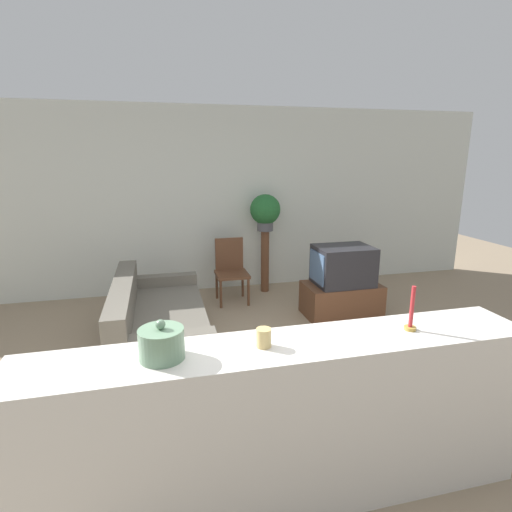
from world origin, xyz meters
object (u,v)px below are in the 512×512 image
object	(u,v)px
television	(343,265)
wooden_chair	(231,268)
decorative_bowl	(162,343)
couch	(157,325)
potted_plant	(265,211)

from	to	relation	value
television	wooden_chair	distance (m)	1.55
television	decorative_bowl	distance (m)	3.41
couch	potted_plant	distance (m)	2.41
television	potted_plant	distance (m)	1.45
potted_plant	decorative_bowl	bearing A→B (deg)	-112.54
couch	decorative_bowl	xyz separation A→B (m)	(0.06, -2.14, 0.82)
wooden_chair	decorative_bowl	size ratio (longest dim) A/B	3.85
wooden_chair	potted_plant	size ratio (longest dim) A/B	1.65
couch	wooden_chair	size ratio (longest dim) A/B	2.16
couch	television	bearing A→B (deg)	9.93
couch	potted_plant	bearing A→B (deg)	44.07
wooden_chair	potted_plant	xyz separation A→B (m)	(0.57, 0.27, 0.75)
couch	decorative_bowl	size ratio (longest dim) A/B	8.33
couch	wooden_chair	xyz separation A→B (m)	(1.02, 1.27, 0.21)
decorative_bowl	couch	bearing A→B (deg)	91.66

